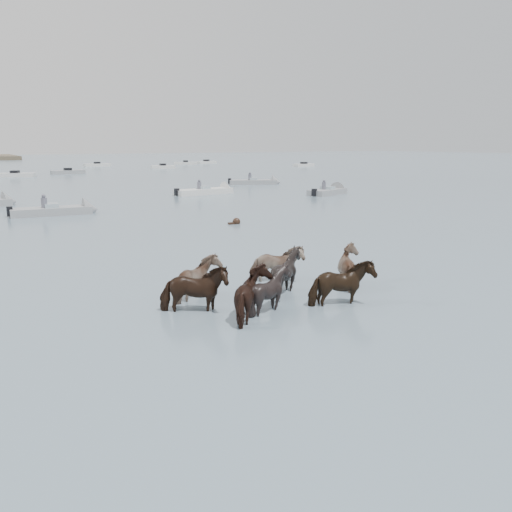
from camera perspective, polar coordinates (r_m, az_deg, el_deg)
ground at (r=15.61m, az=-0.05°, el=-4.12°), size 400.00×400.00×0.00m
pony_herd at (r=14.84m, az=2.08°, el=-2.98°), size 7.20×4.33×1.59m
swimming_pony at (r=28.85m, az=-2.26°, el=3.78°), size 0.72×0.44×0.44m
motorboat_b at (r=35.03m, az=-20.50°, el=4.75°), size 5.46×2.05×1.92m
motorboat_c at (r=46.29m, az=-5.01°, el=7.18°), size 6.04×2.27×1.92m
motorboat_d at (r=46.34m, az=8.39°, el=7.11°), size 4.87×3.03×1.92m
motorboat_e at (r=56.84m, az=0.46°, el=8.21°), size 5.70×3.94×1.92m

